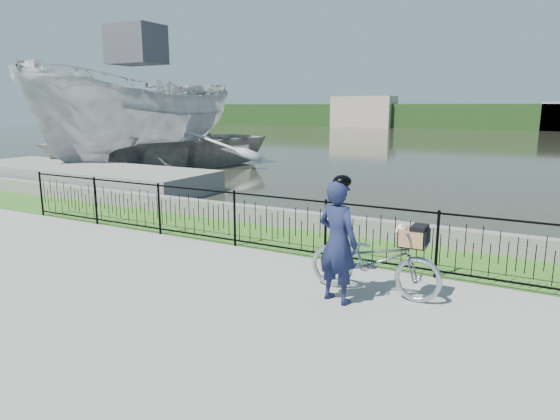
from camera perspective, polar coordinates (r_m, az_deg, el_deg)
The scene contains 12 objects.
ground at distance 8.48m, azimuth -5.51°, elevation -7.60°, with size 120.00×120.00×0.00m, color gray.
grass_strip at distance 10.63m, azimuth 2.36°, elevation -3.50°, with size 60.00×2.00×0.01m, color #356720.
water at distance 39.96m, azimuth 22.20°, elevation 6.95°, with size 120.00×120.00×0.00m, color #28281E.
quay_wall at distance 11.46m, azimuth 4.58°, elevation -1.38°, with size 60.00×0.30×0.40m, color slate.
fence at distance 9.63m, azimuth -0.25°, elevation -1.61°, with size 14.00×0.06×1.15m, color black, non-canonical shape.
far_treeline at distance 66.77m, azimuth 25.09°, elevation 9.64°, with size 120.00×6.00×3.00m, color #203E17.
far_building_left at distance 68.42m, azimuth 9.56°, elevation 11.02°, with size 8.00×4.00×4.00m, color #A79986.
dock at distance 19.06m, azimuth -21.45°, elevation 3.60°, with size 10.00×3.00×0.70m, color slate.
bicycle_rig at distance 7.68m, azimuth 10.76°, elevation -5.58°, with size 2.04×0.71×1.17m.
cyclist at distance 7.21m, azimuth 6.61°, elevation -3.46°, with size 0.75×0.60×1.87m.
boat_near at distance 22.84m, azimuth -15.68°, elevation 10.00°, with size 4.65×11.35×6.12m.
boat_far at distance 23.73m, azimuth -13.94°, elevation 7.27°, with size 10.68×12.24×2.12m.
Camera 1 is at (4.52, -6.60, 2.82)m, focal length 32.00 mm.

